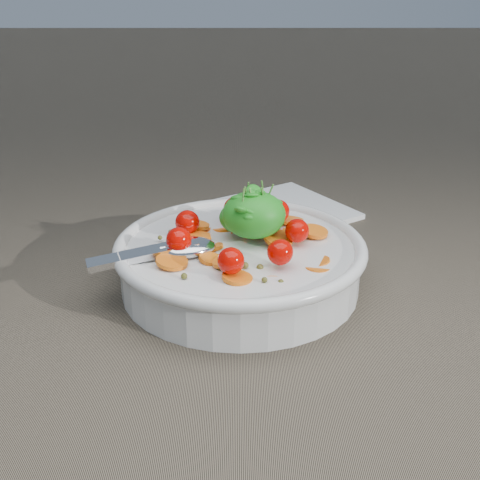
{
  "coord_description": "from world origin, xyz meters",
  "views": [
    {
      "loc": [
        0.01,
        -0.49,
        0.28
      ],
      "look_at": [
        0.01,
        0.02,
        0.05
      ],
      "focal_mm": 45.0,
      "sensor_mm": 36.0,
      "label": 1
    }
  ],
  "objects": [
    {
      "name": "ground",
      "position": [
        0.0,
        0.0,
        0.0
      ],
      "size": [
        6.0,
        6.0,
        0.0
      ],
      "primitive_type": "plane",
      "color": "#6F634F",
      "rests_on": "ground"
    },
    {
      "name": "bowl",
      "position": [
        0.01,
        0.02,
        0.03
      ],
      "size": [
        0.26,
        0.24,
        0.1
      ],
      "color": "silver",
      "rests_on": "ground"
    },
    {
      "name": "napkin",
      "position": [
        0.06,
        0.21,
        0.0
      ],
      "size": [
        0.22,
        0.22,
        0.01
      ],
      "primitive_type": "cube",
      "rotation": [
        0.0,
        0.0,
        0.58
      ],
      "color": "white",
      "rests_on": "ground"
    }
  ]
}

